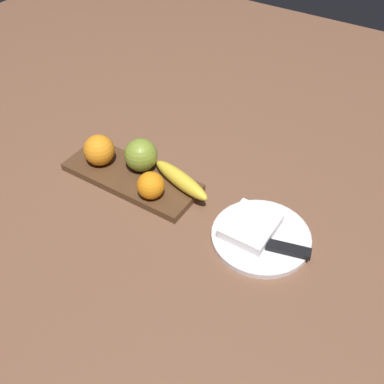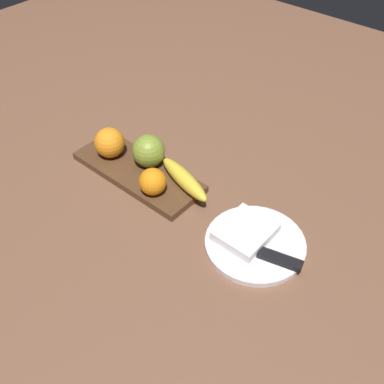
% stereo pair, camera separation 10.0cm
% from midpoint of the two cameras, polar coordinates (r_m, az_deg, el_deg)
% --- Properties ---
extents(ground_plane, '(2.40, 2.40, 0.00)m').
position_cam_midpoint_polar(ground_plane, '(1.07, -9.38, -0.47)').
color(ground_plane, brown).
extents(fruit_tray, '(0.34, 0.13, 0.02)m').
position_cam_midpoint_polar(fruit_tray, '(1.11, -10.15, 1.73)').
color(fruit_tray, '#543620').
rests_on(fruit_tray, ground_plane).
extents(apple, '(0.08, 0.08, 0.08)m').
position_cam_midpoint_polar(apple, '(1.09, -9.04, 4.50)').
color(apple, olive).
rests_on(apple, fruit_tray).
extents(banana, '(0.18, 0.08, 0.04)m').
position_cam_midpoint_polar(banana, '(1.04, -4.13, 1.40)').
color(banana, yellow).
rests_on(banana, fruit_tray).
extents(orange_near_apple, '(0.08, 0.08, 0.08)m').
position_cam_midpoint_polar(orange_near_apple, '(1.13, -14.06, 5.02)').
color(orange_near_apple, orange).
rests_on(orange_near_apple, fruit_tray).
extents(orange_near_banana, '(0.06, 0.06, 0.06)m').
position_cam_midpoint_polar(orange_near_banana, '(1.02, -8.05, 0.65)').
color(orange_near_banana, orange).
rests_on(orange_near_banana, fruit_tray).
extents(dinner_plate, '(0.21, 0.21, 0.01)m').
position_cam_midpoint_polar(dinner_plate, '(0.97, 5.71, -5.74)').
color(dinner_plate, white).
rests_on(dinner_plate, ground_plane).
extents(folded_napkin, '(0.10, 0.12, 0.02)m').
position_cam_midpoint_polar(folded_napkin, '(0.96, 4.41, -4.44)').
color(folded_napkin, white).
rests_on(folded_napkin, dinner_plate).
extents(knife, '(0.18, 0.07, 0.01)m').
position_cam_midpoint_polar(knife, '(0.94, 8.08, -7.10)').
color(knife, silver).
rests_on(knife, dinner_plate).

